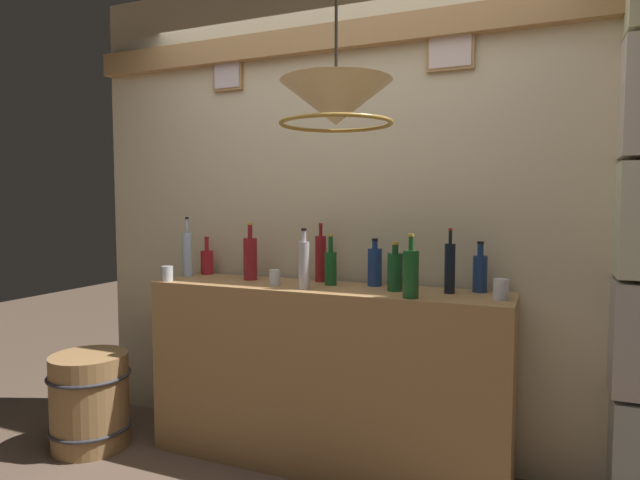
% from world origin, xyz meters
% --- Properties ---
extents(panelled_rear_partition, '(3.33, 0.15, 2.73)m').
position_xyz_m(panelled_rear_partition, '(0.00, 1.10, 1.42)').
color(panelled_rear_partition, beige).
rests_on(panelled_rear_partition, ground).
extents(bar_shelf_unit, '(1.92, 0.43, 0.97)m').
position_xyz_m(bar_shelf_unit, '(0.00, 0.81, 0.48)').
color(bar_shelf_unit, '#9E7547').
rests_on(bar_shelf_unit, ground).
extents(liquor_bottle_port, '(0.08, 0.08, 0.23)m').
position_xyz_m(liquor_bottle_port, '(-0.85, 0.97, 1.05)').
color(liquor_bottle_port, maroon).
rests_on(liquor_bottle_port, bar_shelf_unit).
extents(liquor_bottle_gin, '(0.07, 0.07, 0.30)m').
position_xyz_m(liquor_bottle_gin, '(0.50, 0.65, 1.09)').
color(liquor_bottle_gin, '#1A5123').
rests_on(liquor_bottle_gin, bar_shelf_unit).
extents(liquor_bottle_mezcal, '(0.07, 0.07, 0.25)m').
position_xyz_m(liquor_bottle_mezcal, '(0.78, 0.95, 1.07)').
color(liquor_bottle_mezcal, navy).
rests_on(liquor_bottle_mezcal, bar_shelf_unit).
extents(liquor_bottle_whiskey, '(0.06, 0.06, 0.33)m').
position_xyz_m(liquor_bottle_whiskey, '(-0.09, 0.97, 1.10)').
color(liquor_bottle_whiskey, maroon).
rests_on(liquor_bottle_whiskey, bar_shelf_unit).
extents(liquor_bottle_amaro, '(0.08, 0.08, 0.25)m').
position_xyz_m(liquor_bottle_amaro, '(0.38, 0.82, 1.07)').
color(liquor_bottle_amaro, '#184E25').
rests_on(liquor_bottle_amaro, bar_shelf_unit).
extents(liquor_bottle_bourbon, '(0.08, 0.08, 0.33)m').
position_xyz_m(liquor_bottle_bourbon, '(-0.48, 0.87, 1.10)').
color(liquor_bottle_bourbon, maroon).
rests_on(liquor_bottle_bourbon, bar_shelf_unit).
extents(liquor_bottle_scotch, '(0.06, 0.06, 0.28)m').
position_xyz_m(liquor_bottle_scotch, '(0.01, 0.87, 1.07)').
color(liquor_bottle_scotch, '#175626').
rests_on(liquor_bottle_scotch, bar_shelf_unit).
extents(liquor_bottle_rum, '(0.06, 0.06, 0.36)m').
position_xyz_m(liquor_bottle_rum, '(-0.91, 0.85, 1.11)').
color(liquor_bottle_rum, '#A7C0E0').
rests_on(liquor_bottle_rum, bar_shelf_unit).
extents(liquor_bottle_vermouth, '(0.06, 0.06, 0.31)m').
position_xyz_m(liquor_bottle_vermouth, '(-0.06, 0.70, 1.10)').
color(liquor_bottle_vermouth, '#BAB9C4').
rests_on(liquor_bottle_vermouth, bar_shelf_unit).
extents(liquor_bottle_brandy, '(0.05, 0.05, 0.32)m').
position_xyz_m(liquor_bottle_brandy, '(0.65, 0.86, 1.10)').
color(liquor_bottle_brandy, black).
rests_on(liquor_bottle_brandy, bar_shelf_unit).
extents(liquor_bottle_tequila, '(0.08, 0.08, 0.25)m').
position_xyz_m(liquor_bottle_tequila, '(0.24, 0.93, 1.07)').
color(liquor_bottle_tequila, navy).
rests_on(liquor_bottle_tequila, bar_shelf_unit).
extents(glass_tumbler_rocks, '(0.07, 0.07, 0.10)m').
position_xyz_m(glass_tumbler_rocks, '(0.89, 0.77, 1.02)').
color(glass_tumbler_rocks, silver).
rests_on(glass_tumbler_rocks, bar_shelf_unit).
extents(glass_tumbler_highball, '(0.06, 0.06, 0.08)m').
position_xyz_m(glass_tumbler_highball, '(-0.26, 0.74, 1.01)').
color(glass_tumbler_highball, silver).
rests_on(glass_tumbler_highball, bar_shelf_unit).
extents(glass_tumbler_shot, '(0.06, 0.06, 0.08)m').
position_xyz_m(glass_tumbler_shot, '(-0.89, 0.65, 1.01)').
color(glass_tumbler_shot, silver).
rests_on(glass_tumbler_shot, bar_shelf_unit).
extents(pendant_lamp, '(0.44, 0.44, 0.59)m').
position_xyz_m(pendant_lamp, '(0.31, 0.18, 1.79)').
color(pendant_lamp, beige).
extents(wooden_barrel, '(0.46, 0.46, 0.54)m').
position_xyz_m(wooden_barrel, '(-1.33, 0.48, 0.27)').
color(wooden_barrel, '#9E7547').
rests_on(wooden_barrel, ground).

